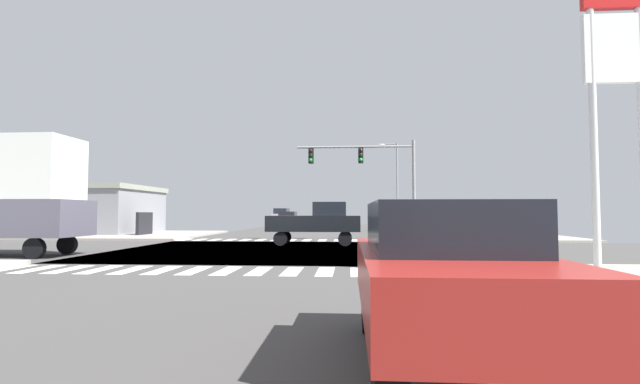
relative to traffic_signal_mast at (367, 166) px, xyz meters
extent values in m
cube|color=#454241|center=(-5.13, -7.36, -4.79)|extent=(14.00, 90.00, 0.05)
cube|color=#454241|center=(-5.13, -7.36, -4.79)|extent=(90.00, 12.00, 0.05)
cube|color=#A09B91|center=(7.87, 4.64, -4.70)|extent=(12.00, 12.00, 0.14)
cube|color=#A2968E|center=(-18.13, 4.64, -4.70)|extent=(12.00, 12.00, 0.14)
cube|color=white|center=(-11.88, -14.66, -4.77)|extent=(0.50, 2.00, 0.01)
cube|color=white|center=(-10.88, -14.66, -4.77)|extent=(0.50, 2.00, 0.01)
cube|color=white|center=(-9.88, -14.66, -4.77)|extent=(0.50, 2.00, 0.01)
cube|color=white|center=(-8.88, -14.66, -4.77)|extent=(0.50, 2.00, 0.01)
cube|color=white|center=(-7.88, -14.66, -4.77)|extent=(0.50, 2.00, 0.01)
cube|color=white|center=(-6.88, -14.66, -4.77)|extent=(0.50, 2.00, 0.01)
cube|color=white|center=(-5.88, -14.66, -4.77)|extent=(0.50, 2.00, 0.01)
cube|color=white|center=(-4.88, -14.66, -4.77)|extent=(0.50, 2.00, 0.01)
cube|color=white|center=(-3.88, -14.66, -4.77)|extent=(0.50, 2.00, 0.01)
cube|color=white|center=(-2.88, -14.66, -4.77)|extent=(0.50, 2.00, 0.01)
cube|color=white|center=(-1.88, -14.66, -4.77)|extent=(0.50, 2.00, 0.01)
cube|color=white|center=(-0.88, -14.66, -4.77)|extent=(0.50, 2.00, 0.01)
cube|color=white|center=(0.12, -14.66, -4.77)|extent=(0.50, 2.00, 0.01)
cube|color=white|center=(1.12, -14.66, -4.77)|extent=(0.50, 2.00, 0.01)
cube|color=white|center=(-11.88, -0.06, -4.77)|extent=(0.50, 2.00, 0.01)
cube|color=white|center=(-10.88, -0.06, -4.77)|extent=(0.50, 2.00, 0.01)
cube|color=white|center=(-9.88, -0.06, -4.77)|extent=(0.50, 2.00, 0.01)
cube|color=white|center=(-8.88, -0.06, -4.77)|extent=(0.50, 2.00, 0.01)
cube|color=white|center=(-7.88, -0.06, -4.77)|extent=(0.50, 2.00, 0.01)
cube|color=white|center=(-6.88, -0.06, -4.77)|extent=(0.50, 2.00, 0.01)
cube|color=white|center=(-5.88, -0.06, -4.77)|extent=(0.50, 2.00, 0.01)
cube|color=white|center=(-4.88, -0.06, -4.77)|extent=(0.50, 2.00, 0.01)
cube|color=white|center=(-3.88, -0.06, -4.77)|extent=(0.50, 2.00, 0.01)
cube|color=white|center=(-2.88, -0.06, -4.77)|extent=(0.50, 2.00, 0.01)
cube|color=white|center=(-1.88, -0.06, -4.77)|extent=(0.50, 2.00, 0.01)
cube|color=white|center=(-0.88, -0.06, -4.77)|extent=(0.50, 2.00, 0.01)
cube|color=white|center=(0.12, -0.06, -4.77)|extent=(0.50, 2.00, 0.01)
cube|color=white|center=(1.12, -0.06, -4.77)|extent=(0.50, 2.00, 0.01)
cylinder|color=gray|center=(2.96, 0.02, -1.57)|extent=(0.20, 0.20, 6.41)
cylinder|color=gray|center=(-0.78, 0.02, 1.24)|extent=(7.47, 0.14, 0.14)
cube|color=black|center=(-0.41, 0.02, 0.69)|extent=(0.32, 0.40, 1.00)
sphere|color=black|center=(-0.41, -0.22, 1.00)|extent=(0.22, 0.22, 0.22)
sphere|color=black|center=(-0.41, -0.22, 0.69)|extent=(0.22, 0.22, 0.22)
sphere|color=green|center=(-0.41, -0.22, 0.38)|extent=(0.22, 0.22, 0.22)
cube|color=black|center=(-3.62, 0.02, 0.69)|extent=(0.32, 0.40, 1.00)
sphere|color=black|center=(-3.62, -0.22, 1.00)|extent=(0.22, 0.22, 0.22)
sphere|color=black|center=(-3.62, -0.22, 0.69)|extent=(0.22, 0.22, 0.22)
sphere|color=green|center=(-3.62, -0.22, 0.38)|extent=(0.22, 0.22, 0.22)
cylinder|color=silver|center=(5.10, -16.17, -0.55)|extent=(0.18, 0.18, 8.44)
cube|color=white|center=(5.70, -16.17, 1.22)|extent=(1.60, 0.16, 1.80)
cylinder|color=gray|center=(3.21, 11.69, -0.71)|extent=(0.16, 0.16, 8.12)
cylinder|color=gray|center=(2.51, 11.69, 3.25)|extent=(1.40, 0.10, 0.10)
ellipsoid|color=silver|center=(1.81, 11.69, 3.20)|extent=(0.60, 0.32, 0.20)
cube|color=gray|center=(-23.79, 6.74, -2.98)|extent=(11.62, 8.15, 3.57)
cube|color=gray|center=(-23.79, 6.74, -1.00)|extent=(11.92, 8.45, 0.40)
cube|color=black|center=(-16.48, 3.66, -3.87)|extent=(0.24, 2.20, 1.80)
cylinder|color=black|center=(-9.35, 27.49, -4.40)|extent=(0.26, 0.74, 0.74)
cylinder|color=black|center=(-10.92, 27.49, -4.40)|extent=(0.26, 0.74, 0.74)
cylinder|color=black|center=(-9.35, 30.62, -4.40)|extent=(0.26, 0.74, 0.74)
cylinder|color=black|center=(-10.92, 30.62, -4.40)|extent=(0.26, 0.74, 0.74)
cube|color=#BCB2B0|center=(-10.13, 29.05, -3.59)|extent=(1.96, 4.60, 0.88)
cube|color=black|center=(-10.13, 29.05, -2.79)|extent=(1.69, 3.22, 0.72)
cylinder|color=black|center=(-6.41, 12.57, -4.43)|extent=(0.26, 0.68, 0.68)
cylinder|color=black|center=(-7.85, 12.57, -4.43)|extent=(0.26, 0.68, 0.68)
cylinder|color=black|center=(-6.41, 15.49, -4.43)|extent=(0.26, 0.68, 0.68)
cylinder|color=black|center=(-7.85, 15.49, -4.43)|extent=(0.26, 0.68, 0.68)
cube|color=maroon|center=(-7.13, 14.03, -3.76)|extent=(1.80, 4.30, 0.66)
cube|color=black|center=(-7.13, 14.03, -3.16)|extent=(1.55, 2.24, 0.54)
cylinder|color=black|center=(-0.85, -21.08, -4.43)|extent=(0.26, 0.68, 0.68)
cylinder|color=black|center=(0.59, -21.08, -4.43)|extent=(0.26, 0.68, 0.68)
cube|color=maroon|center=(-0.13, -22.54, -3.76)|extent=(1.80, 4.30, 0.66)
cube|color=black|center=(-0.13, -22.54, -3.16)|extent=(1.55, 2.24, 0.54)
cylinder|color=black|center=(-13.21, -11.82, -4.37)|extent=(0.80, 0.26, 0.80)
cylinder|color=black|center=(-13.21, -9.90, -4.37)|extent=(0.80, 0.26, 0.80)
cube|color=white|center=(-14.58, -10.86, -1.20)|extent=(4.18, 2.30, 2.56)
cylinder|color=black|center=(-1.39, -3.06, -4.40)|extent=(0.74, 0.26, 0.74)
cylinder|color=black|center=(-1.39, -4.66, -4.40)|extent=(0.74, 0.26, 0.74)
cylinder|color=black|center=(-4.86, -3.06, -4.40)|extent=(0.74, 0.26, 0.74)
cylinder|color=black|center=(-4.86, -4.66, -4.40)|extent=(0.74, 0.26, 0.74)
cube|color=black|center=(-3.12, -3.86, -3.60)|extent=(5.10, 2.00, 0.86)
cube|color=black|center=(-2.23, -3.86, -2.80)|extent=(1.79, 1.76, 0.75)
camera|label=1|loc=(-1.17, -27.51, -3.01)|focal=24.05mm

